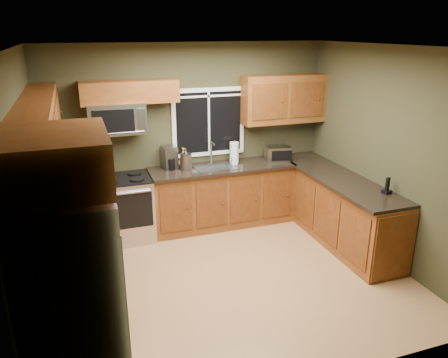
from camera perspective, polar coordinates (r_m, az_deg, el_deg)
floor at (r=5.47m, az=0.71°, el=-12.68°), size 4.20×4.20×0.00m
ceiling at (r=4.65m, az=0.86°, el=16.89°), size 4.20×4.20×0.00m
back_wall at (r=6.55m, az=-4.56°, el=5.54°), size 4.20×0.00×4.20m
front_wall at (r=3.38m, az=11.22°, el=-8.20°), size 4.20×0.00×4.20m
left_wall at (r=4.66m, az=-24.33°, el=-1.82°), size 0.00×3.60×3.60m
right_wall at (r=5.91m, az=20.35°, el=2.90°), size 0.00×3.60×3.60m
window at (r=6.57m, az=-2.01°, el=7.44°), size 1.12×0.03×1.02m
base_cabinets_left at (r=5.43m, az=-19.49°, el=-8.68°), size 0.60×2.65×0.90m
countertop_left at (r=5.23m, az=-19.78°, el=-4.09°), size 0.65×2.65×0.04m
base_cabinets_back at (r=6.66m, az=-0.24°, el=-2.29°), size 2.17×0.60×0.90m
countertop_back at (r=6.48m, az=-0.18°, el=1.50°), size 2.17×0.65×0.04m
base_cabinets_peninsula at (r=6.44m, az=14.36°, el=-3.70°), size 0.60×2.52×0.90m
countertop_peninsula at (r=6.27m, az=14.48°, el=0.26°), size 0.65×2.50×0.04m
upper_cabinets_left at (r=4.97m, az=-22.84°, el=5.76°), size 0.33×2.65×0.72m
upper_cabinets_back_left at (r=6.10m, az=-12.23°, el=11.07°), size 1.30×0.33×0.30m
upper_cabinets_back_right at (r=6.80m, az=7.79°, el=10.32°), size 1.30×0.33×0.72m
upper_cabinet_over_fridge at (r=3.19m, az=-21.27°, el=2.33°), size 0.72×0.90×0.38m
refrigerator at (r=3.66m, az=-19.08°, el=-14.85°), size 0.74×0.90×1.80m
range at (r=6.34m, az=-12.82°, el=-3.74°), size 0.76×0.69×0.94m
microwave at (r=6.11m, az=-13.84°, el=7.71°), size 0.76×0.41×0.42m
sink at (r=6.45m, az=-1.20°, el=1.72°), size 0.60×0.42×0.36m
toaster_oven at (r=6.77m, az=7.04°, el=3.33°), size 0.41×0.34×0.23m
coffee_maker at (r=6.39m, az=-7.11°, el=2.70°), size 0.22×0.28×0.32m
kettle at (r=6.29m, az=-4.99°, el=2.39°), size 0.22×0.22×0.30m
paper_towel_roll at (r=6.64m, az=1.34°, el=3.52°), size 0.16×0.16×0.35m
soap_bottle_a at (r=6.37m, az=-5.29°, el=2.73°), size 0.16×0.16×0.30m
soap_bottle_b at (r=6.54m, az=1.36°, el=2.71°), size 0.09×0.09×0.18m
soap_bottle_c at (r=6.47m, az=-6.36°, el=2.29°), size 0.14×0.14×0.16m
cordless_phone at (r=5.76m, az=20.52°, el=-1.18°), size 0.11×0.11×0.21m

